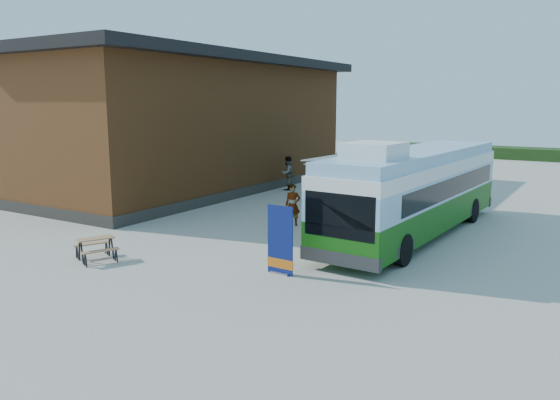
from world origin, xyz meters
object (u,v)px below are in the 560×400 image
Objects in this scene: bus at (416,189)px; person_b at (287,173)px; person_a at (293,205)px; banner at (280,247)px; slurry_tanker at (346,172)px; picnic_table at (96,244)px.

person_b is at bearing 147.80° from bus.
bus is 6.31× the size of person_b.
bus is at bearing -21.33° from person_a.
banner is 0.35× the size of slurry_tanker.
slurry_tanker is (-5.79, 6.36, -0.43)m from bus.
banner is 15.62m from person_b.
bus is at bearing 77.93° from banner.
picnic_table is at bearing -120.94° from slurry_tanker.
slurry_tanker is (3.85, -0.45, 0.37)m from person_b.
person_a is 0.88× the size of person_b.
person_b reaches higher than person_a.
person_b is at bearing 123.13° from banner.
picnic_table is 0.28× the size of slurry_tanker.
person_a is 9.20m from person_b.
bus is 4.92m from person_a.
person_a is at bearing 120.11° from banner.
banner is at bearing 42.38° from picnic_table.
bus is 7.16× the size of person_a.
picnic_table is at bearing 20.13° from person_b.
banner reaches higher than person_a.
person_b is (-4.90, 7.79, 0.11)m from person_a.
bus reaches higher than person_a.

